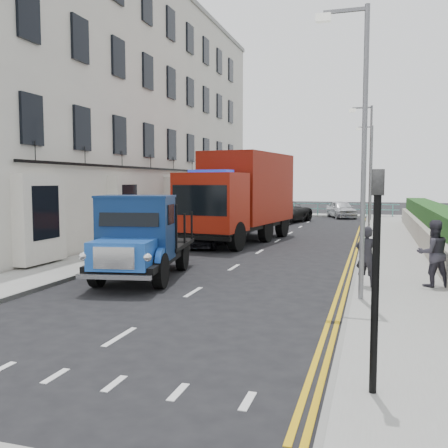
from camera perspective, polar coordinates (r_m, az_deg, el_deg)
ground at (r=15.26m, az=-0.91°, el=-6.22°), size 120.00×120.00×0.00m
pavement_west at (r=25.39m, az=-5.92°, el=-1.65°), size 2.40×38.00×0.12m
pavement_east at (r=23.45m, az=18.50°, el=-2.42°), size 2.60×38.00×0.12m
promenade at (r=43.60m, az=10.77°, el=1.01°), size 30.00×2.50×0.12m
sea_plane at (r=74.46m, az=13.30°, el=2.49°), size 120.00×120.00×0.00m
terrace_west at (r=30.95m, az=-10.58°, el=12.65°), size 6.31×30.20×14.25m
garden_east at (r=23.50m, az=23.21°, el=-0.49°), size 1.45×28.00×1.75m
seafront_railing at (r=42.77m, az=10.67°, el=1.64°), size 13.00×0.08×1.11m
lamp_near at (r=12.31m, az=15.18°, el=9.65°), size 1.23×0.18×7.00m
lamp_mid at (r=28.29m, az=16.14°, el=6.83°), size 1.23×0.18×7.00m
lamp_far at (r=38.28m, az=16.33°, el=6.27°), size 1.23×0.18×7.00m
traffic_signal at (r=6.82m, az=17.02°, el=-2.61°), size 0.16×0.20×3.10m
bedford_lorry at (r=14.82m, az=-9.83°, el=-2.12°), size 2.89×5.50×2.49m
red_lorry at (r=24.41m, az=1.98°, el=3.40°), size 3.96×8.59×4.34m
parked_car_front at (r=22.47m, az=-1.86°, el=-1.00°), size 1.57×3.77×1.28m
parked_car_mid at (r=23.06m, az=-3.82°, el=-0.75°), size 1.48×4.15×1.36m
parked_car_rear at (r=28.62m, az=1.34°, el=0.31°), size 2.29×4.70×1.32m
seafront_car_left at (r=36.33m, az=6.96°, el=1.45°), size 3.97×6.14×1.57m
seafront_car_right at (r=41.40m, az=13.25°, el=1.66°), size 2.99×4.46×1.41m
pedestrian_east_near at (r=13.94m, az=16.00°, el=-3.57°), size 0.67×0.52×1.63m
pedestrian_east_far at (r=14.51m, az=22.77°, el=-3.10°), size 1.05×0.94×1.80m
pedestrian_west_near at (r=26.81m, az=-4.81°, el=0.76°), size 1.06×1.05×1.80m
pedestrian_west_far at (r=25.69m, az=-7.52°, el=0.39°), size 0.90×0.68×1.65m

